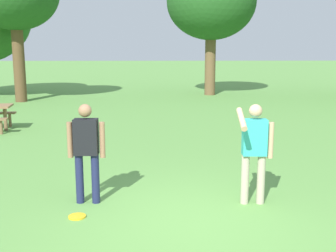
{
  "coord_description": "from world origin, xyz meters",
  "views": [
    {
      "loc": [
        -0.42,
        -5.84,
        2.58
      ],
      "look_at": [
        -0.23,
        2.33,
        1.0
      ],
      "focal_mm": 45.77,
      "sensor_mm": 36.0,
      "label": 1
    }
  ],
  "objects_px": {
    "person_thrower": "(86,147)",
    "tree_far_right": "(211,2)",
    "person_catcher": "(254,146)",
    "frisbee": "(77,216)"
  },
  "relations": [
    {
      "from": "person_thrower",
      "to": "tree_far_right",
      "type": "distance_m",
      "value": 15.92
    },
    {
      "from": "person_catcher",
      "to": "tree_far_right",
      "type": "xyz_separation_m",
      "value": [
        1.09,
        15.14,
        3.61
      ]
    },
    {
      "from": "person_catcher",
      "to": "frisbee",
      "type": "bearing_deg",
      "value": -169.61
    },
    {
      "from": "frisbee",
      "to": "person_catcher",
      "type": "bearing_deg",
      "value": 10.39
    },
    {
      "from": "person_catcher",
      "to": "tree_far_right",
      "type": "height_order",
      "value": "tree_far_right"
    },
    {
      "from": "tree_far_right",
      "to": "frisbee",
      "type": "bearing_deg",
      "value": -103.87
    },
    {
      "from": "person_catcher",
      "to": "frisbee",
      "type": "xyz_separation_m",
      "value": [
        -2.77,
        -0.51,
        -0.95
      ]
    },
    {
      "from": "person_thrower",
      "to": "tree_far_right",
      "type": "relative_size",
      "value": 0.25
    },
    {
      "from": "person_thrower",
      "to": "tree_far_right",
      "type": "height_order",
      "value": "tree_far_right"
    },
    {
      "from": "person_thrower",
      "to": "frisbee",
      "type": "bearing_deg",
      "value": -96.82
    }
  ]
}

